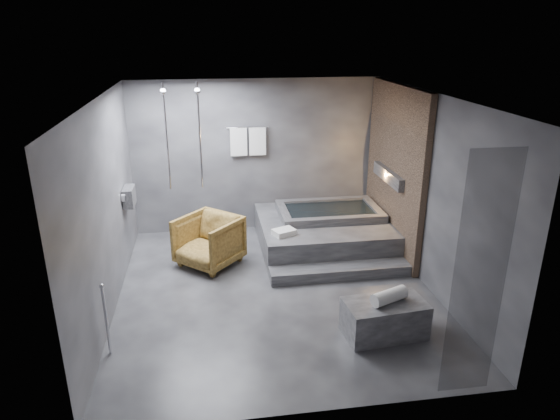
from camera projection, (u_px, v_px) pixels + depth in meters
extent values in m
plane|color=#29292C|center=(276.00, 290.00, 7.34)|extent=(5.00, 5.00, 0.00)
cube|color=#454548|center=(275.00, 97.00, 6.37)|extent=(4.50, 5.00, 0.04)
cube|color=#333337|center=(256.00, 156.00, 9.17)|extent=(4.50, 0.04, 2.80)
cube|color=#333337|center=(314.00, 290.00, 4.53)|extent=(4.50, 0.04, 2.80)
cube|color=#333337|center=(106.00, 209.00, 6.54)|extent=(0.04, 5.00, 2.80)
cube|color=#333337|center=(430.00, 193.00, 7.17)|extent=(0.04, 5.00, 2.80)
cube|color=#917055|center=(394.00, 170.00, 8.32)|extent=(0.10, 2.40, 2.78)
cube|color=#FF9938|center=(389.00, 176.00, 8.34)|extent=(0.14, 1.20, 0.20)
cube|color=slate|center=(129.00, 196.00, 7.95)|extent=(0.16, 0.42, 0.30)
imported|color=beige|center=(129.00, 201.00, 7.88)|extent=(0.08, 0.08, 0.21)
imported|color=beige|center=(131.00, 199.00, 8.07)|extent=(0.07, 0.07, 0.15)
cylinder|color=silver|center=(200.00, 136.00, 8.44)|extent=(0.04, 0.04, 1.80)
cylinder|color=silver|center=(167.00, 137.00, 8.36)|extent=(0.04, 0.04, 1.80)
cylinder|color=silver|center=(248.00, 128.00, 8.91)|extent=(0.75, 0.02, 0.02)
cube|color=white|center=(239.00, 142.00, 8.95)|extent=(0.30, 0.06, 0.50)
cube|color=white|center=(257.00, 141.00, 9.00)|extent=(0.30, 0.06, 0.50)
cylinder|color=silver|center=(106.00, 321.00, 5.77)|extent=(0.04, 0.04, 0.90)
cube|color=black|center=(479.00, 279.00, 4.83)|extent=(0.55, 0.01, 2.60)
cube|color=#2E2E30|center=(323.00, 233.00, 8.74)|extent=(2.20, 2.00, 0.50)
cube|color=#2E2E30|center=(340.00, 272.00, 7.70)|extent=(2.20, 0.36, 0.18)
cube|color=#38383A|center=(384.00, 318.00, 6.23)|extent=(1.05, 0.64, 0.45)
imported|color=#4D3513|center=(209.00, 241.00, 8.01)|extent=(1.24, 1.25, 0.81)
cylinder|color=white|center=(389.00, 296.00, 6.12)|extent=(0.51, 0.34, 0.17)
cube|color=silver|center=(284.00, 232.00, 8.01)|extent=(0.41, 0.36, 0.09)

